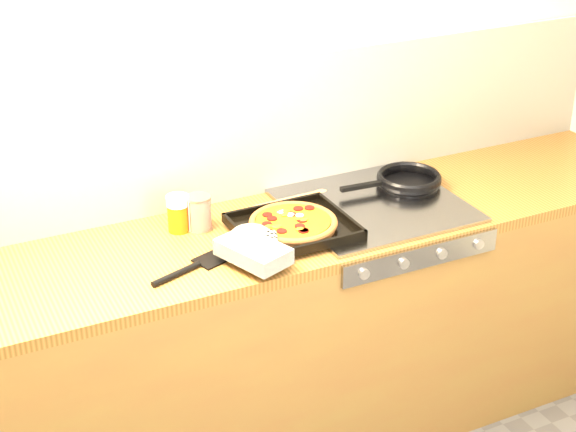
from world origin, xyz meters
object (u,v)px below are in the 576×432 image
pizza_on_tray (281,231)px  juice_glass (178,213)px  tomato_can (199,213)px  frying_pan (408,180)px

pizza_on_tray → juice_glass: 0.36m
tomato_can → juice_glass: (-0.07, 0.02, 0.00)m
pizza_on_tray → frying_pan: size_ratio=1.23×
tomato_can → juice_glass: size_ratio=0.96×
frying_pan → tomato_can: size_ratio=3.31×
pizza_on_tray → tomato_can: size_ratio=4.07×
frying_pan → juice_glass: juice_glass is taller
juice_glass → frying_pan: bearing=-3.8°
pizza_on_tray → juice_glass: (-0.27, 0.22, 0.02)m
frying_pan → tomato_can: bearing=177.4°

